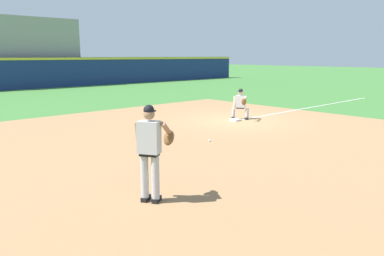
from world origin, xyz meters
TOP-DOWN VIEW (x-y plane):
  - ground_plane at (0.00, 0.00)m, footprint 160.00×160.00m
  - infield_dirt_patch at (-4.02, -2.40)m, footprint 18.00×18.00m
  - foul_line_stripe at (6.50, 0.00)m, footprint 13.00×0.10m
  - first_base_bag at (0.00, 0.00)m, footprint 0.38×0.38m
  - baseball at (-3.58, -1.99)m, footprint 0.07×0.07m
  - pitcher at (-7.99, -4.79)m, footprint 0.84×0.58m
  - first_baseman at (0.48, 0.13)m, footprint 0.82×1.03m
  - outfield_wall at (0.00, 22.00)m, footprint 48.00×0.54m
  - stadium_seating_block at (0.00, 25.75)m, footprint 8.87×5.90m

SIDE VIEW (x-z plane):
  - ground_plane at x=0.00m, z-range 0.00..0.00m
  - infield_dirt_patch at x=-4.02m, z-range 0.00..0.01m
  - foul_line_stripe at x=6.50m, z-range 0.01..0.01m
  - baseball at x=-3.58m, z-range 0.00..0.07m
  - first_base_bag at x=0.00m, z-range 0.00..0.09m
  - first_baseman at x=0.48m, z-range 0.06..1.40m
  - pitcher at x=-7.99m, z-range 0.13..1.99m
  - outfield_wall at x=0.00m, z-range 0.09..2.69m
  - stadium_seating_block at x=0.00m, z-range 0.02..6.02m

